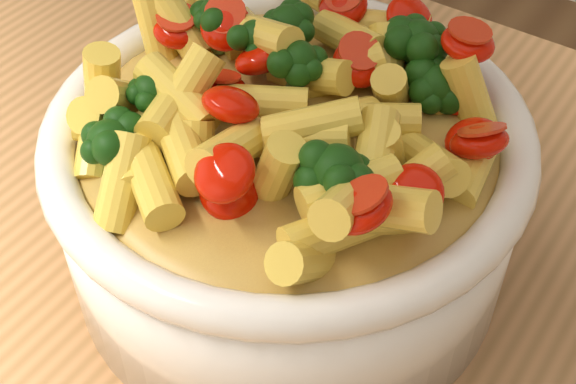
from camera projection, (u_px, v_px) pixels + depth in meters
The scene contains 2 objects.
serving_bowl at pixel (288, 190), 0.48m from camera, with size 0.28×0.28×0.12m.
pasta_salad at pixel (288, 93), 0.42m from camera, with size 0.22×0.22×0.05m.
Camera 1 is at (0.09, -0.20, 1.30)m, focal length 50.00 mm.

